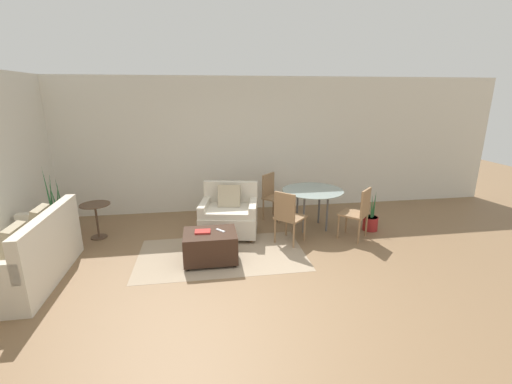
{
  "coord_description": "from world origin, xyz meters",
  "views": [
    {
      "loc": [
        -0.47,
        -3.8,
        2.41
      ],
      "look_at": [
        0.42,
        1.89,
        0.75
      ],
      "focal_mm": 24.0,
      "sensor_mm": 36.0,
      "label": 1
    }
  ],
  "objects_px": {
    "potted_plant": "(60,226)",
    "dining_chair_near_right": "(359,210)",
    "tv_remote_primary": "(220,230)",
    "dining_table": "(313,194)",
    "book_stack": "(203,232)",
    "dining_chair_near_left": "(288,214)",
    "potted_plant_small": "(370,221)",
    "ottoman": "(210,246)",
    "side_table": "(96,214)",
    "couch": "(28,259)",
    "armchair": "(229,215)",
    "dining_chair_far_left": "(272,193)"
  },
  "relations": [
    {
      "from": "book_stack",
      "to": "dining_chair_near_left",
      "type": "height_order",
      "value": "dining_chair_near_left"
    },
    {
      "from": "dining_chair_near_left",
      "to": "potted_plant_small",
      "type": "xyz_separation_m",
      "value": [
        1.65,
        0.34,
        -0.34
      ]
    },
    {
      "from": "dining_table",
      "to": "dining_chair_far_left",
      "type": "distance_m",
      "value": 0.88
    },
    {
      "from": "tv_remote_primary",
      "to": "dining_chair_near_right",
      "type": "relative_size",
      "value": 0.17
    },
    {
      "from": "dining_chair_near_left",
      "to": "dining_chair_near_right",
      "type": "height_order",
      "value": "same"
    },
    {
      "from": "dining_chair_near_right",
      "to": "dining_chair_far_left",
      "type": "bearing_deg",
      "value": 135.0
    },
    {
      "from": "couch",
      "to": "potted_plant_small",
      "type": "xyz_separation_m",
      "value": [
        5.32,
        0.96,
        -0.14
      ]
    },
    {
      "from": "tv_remote_primary",
      "to": "couch",
      "type": "bearing_deg",
      "value": -174.9
    },
    {
      "from": "armchair",
      "to": "potted_plant_small",
      "type": "height_order",
      "value": "armchair"
    },
    {
      "from": "tv_remote_primary",
      "to": "dining_chair_near_left",
      "type": "bearing_deg",
      "value": 19.27
    },
    {
      "from": "dining_table",
      "to": "dining_chair_far_left",
      "type": "relative_size",
      "value": 1.23
    },
    {
      "from": "book_stack",
      "to": "potted_plant",
      "type": "height_order",
      "value": "potted_plant"
    },
    {
      "from": "couch",
      "to": "armchair",
      "type": "distance_m",
      "value": 3.0
    },
    {
      "from": "potted_plant_small",
      "to": "armchair",
      "type": "bearing_deg",
      "value": 175.04
    },
    {
      "from": "book_stack",
      "to": "tv_remote_primary",
      "type": "relative_size",
      "value": 1.48
    },
    {
      "from": "armchair",
      "to": "potted_plant_small",
      "type": "bearing_deg",
      "value": -4.96
    },
    {
      "from": "armchair",
      "to": "dining_chair_near_left",
      "type": "distance_m",
      "value": 1.09
    },
    {
      "from": "dining_chair_near_left",
      "to": "book_stack",
      "type": "bearing_deg",
      "value": -163.21
    },
    {
      "from": "potted_plant_small",
      "to": "tv_remote_primary",
      "type": "bearing_deg",
      "value": -165.16
    },
    {
      "from": "ottoman",
      "to": "dining_chair_far_left",
      "type": "xyz_separation_m",
      "value": [
        1.27,
        1.67,
        0.27
      ]
    },
    {
      "from": "potted_plant",
      "to": "side_table",
      "type": "xyz_separation_m",
      "value": [
        0.62,
        -0.02,
        0.19
      ]
    },
    {
      "from": "book_stack",
      "to": "dining_chair_near_left",
      "type": "bearing_deg",
      "value": 16.79
    },
    {
      "from": "book_stack",
      "to": "side_table",
      "type": "height_order",
      "value": "side_table"
    },
    {
      "from": "couch",
      "to": "ottoman",
      "type": "height_order",
      "value": "couch"
    },
    {
      "from": "armchair",
      "to": "couch",
      "type": "bearing_deg",
      "value": -156.75
    },
    {
      "from": "armchair",
      "to": "dining_chair_near_left",
      "type": "xyz_separation_m",
      "value": [
        0.91,
        -0.57,
        0.17
      ]
    },
    {
      "from": "potted_plant",
      "to": "armchair",
      "type": "bearing_deg",
      "value": -3.82
    },
    {
      "from": "dining_chair_near_right",
      "to": "potted_plant",
      "type": "bearing_deg",
      "value": 171.43
    },
    {
      "from": "couch",
      "to": "side_table",
      "type": "xyz_separation_m",
      "value": [
        0.5,
        1.36,
        0.12
      ]
    },
    {
      "from": "ottoman",
      "to": "potted_plant",
      "type": "bearing_deg",
      "value": 154.68
    },
    {
      "from": "couch",
      "to": "side_table",
      "type": "bearing_deg",
      "value": 69.91
    },
    {
      "from": "potted_plant",
      "to": "dining_chair_near_right",
      "type": "relative_size",
      "value": 1.45
    },
    {
      "from": "book_stack",
      "to": "dining_chair_near_right",
      "type": "bearing_deg",
      "value": 9.04
    },
    {
      "from": "ottoman",
      "to": "dining_chair_near_left",
      "type": "distance_m",
      "value": 1.37
    },
    {
      "from": "dining_table",
      "to": "ottoman",
      "type": "bearing_deg",
      "value": -150.96
    },
    {
      "from": "couch",
      "to": "book_stack",
      "type": "distance_m",
      "value": 2.31
    },
    {
      "from": "tv_remote_primary",
      "to": "dining_table",
      "type": "height_order",
      "value": "dining_table"
    },
    {
      "from": "tv_remote_primary",
      "to": "side_table",
      "type": "xyz_separation_m",
      "value": [
        -2.06,
        1.13,
        -0.03
      ]
    },
    {
      "from": "ottoman",
      "to": "dining_chair_near_left",
      "type": "height_order",
      "value": "dining_chair_near_left"
    },
    {
      "from": "dining_table",
      "to": "dining_chair_far_left",
      "type": "bearing_deg",
      "value": 135.0
    },
    {
      "from": "book_stack",
      "to": "dining_chair_far_left",
      "type": "distance_m",
      "value": 2.15
    },
    {
      "from": "tv_remote_primary",
      "to": "potted_plant_small",
      "type": "bearing_deg",
      "value": 14.84
    },
    {
      "from": "ottoman",
      "to": "potted_plant",
      "type": "xyz_separation_m",
      "value": [
        -2.52,
        1.19,
        -0.01
      ]
    },
    {
      "from": "couch",
      "to": "dining_table",
      "type": "xyz_separation_m",
      "value": [
        4.29,
        1.24,
        0.33
      ]
    },
    {
      "from": "couch",
      "to": "side_table",
      "type": "distance_m",
      "value": 1.45
    },
    {
      "from": "couch",
      "to": "book_stack",
      "type": "relative_size",
      "value": 7.59
    },
    {
      "from": "tv_remote_primary",
      "to": "dining_chair_far_left",
      "type": "relative_size",
      "value": 0.17
    },
    {
      "from": "dining_chair_near_left",
      "to": "potted_plant_small",
      "type": "relative_size",
      "value": 1.15
    },
    {
      "from": "book_stack",
      "to": "tv_remote_primary",
      "type": "distance_m",
      "value": 0.26
    },
    {
      "from": "dining_table",
      "to": "book_stack",
      "type": "bearing_deg",
      "value": -152.63
    }
  ]
}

